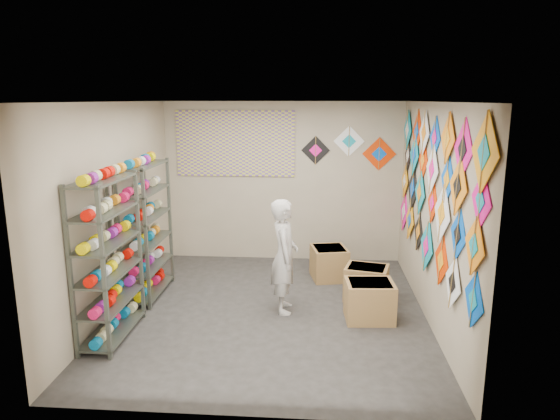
# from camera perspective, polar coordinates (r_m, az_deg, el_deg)

# --- Properties ---
(ground) EXTENTS (4.50, 4.50, 0.00)m
(ground) POSITION_cam_1_polar(r_m,az_deg,el_deg) (6.71, -1.06, -11.45)
(ground) COLOR #2B2826
(room_walls) EXTENTS (4.50, 4.50, 4.50)m
(room_walls) POSITION_cam_1_polar(r_m,az_deg,el_deg) (6.23, -1.12, 2.51)
(room_walls) COLOR tan
(room_walls) RESTS_ON ground
(shelf_rack_front) EXTENTS (0.40, 1.10, 1.90)m
(shelf_rack_front) POSITION_cam_1_polar(r_m,az_deg,el_deg) (6.03, -19.06, -5.33)
(shelf_rack_front) COLOR #4C5147
(shelf_rack_front) RESTS_ON ground
(shelf_rack_back) EXTENTS (0.40, 1.10, 1.90)m
(shelf_rack_back) POSITION_cam_1_polar(r_m,az_deg,el_deg) (7.19, -15.03, -2.22)
(shelf_rack_back) COLOR #4C5147
(shelf_rack_back) RESTS_ON ground
(string_spools) EXTENTS (0.12, 2.36, 0.12)m
(string_spools) POSITION_cam_1_polar(r_m,az_deg,el_deg) (6.58, -16.92, -2.85)
(string_spools) COLOR #EE1459
(string_spools) RESTS_ON ground
(kite_wall_display) EXTENTS (0.06, 4.35, 2.06)m
(kite_wall_display) POSITION_cam_1_polar(r_m,az_deg,el_deg) (6.38, 16.91, 2.38)
(kite_wall_display) COLOR blue
(kite_wall_display) RESTS_ON room_walls
(back_wall_kites) EXTENTS (1.57, 0.02, 0.74)m
(back_wall_kites) POSITION_cam_1_polar(r_m,az_deg,el_deg) (8.40, 8.11, 6.94)
(back_wall_kites) COLOR black
(back_wall_kites) RESTS_ON room_walls
(poster) EXTENTS (2.00, 0.01, 1.10)m
(poster) POSITION_cam_1_polar(r_m,az_deg,el_deg) (8.48, -5.14, 7.56)
(poster) COLOR #664495
(poster) RESTS_ON room_walls
(shopkeeper) EXTENTS (0.61, 0.45, 1.50)m
(shopkeeper) POSITION_cam_1_polar(r_m,az_deg,el_deg) (6.47, 0.49, -5.29)
(shopkeeper) COLOR beige
(shopkeeper) RESTS_ON ground
(carton_a) EXTENTS (0.63, 0.53, 0.50)m
(carton_a) POSITION_cam_1_polar(r_m,az_deg,el_deg) (6.48, 10.18, -10.17)
(carton_a) COLOR olive
(carton_a) RESTS_ON ground
(carton_b) EXTENTS (0.67, 0.59, 0.47)m
(carton_b) POSITION_cam_1_polar(r_m,az_deg,el_deg) (7.12, 9.83, -8.18)
(carton_b) COLOR olive
(carton_b) RESTS_ON ground
(carton_c) EXTENTS (0.62, 0.66, 0.49)m
(carton_c) POSITION_cam_1_polar(r_m,az_deg,el_deg) (7.81, 5.63, -6.04)
(carton_c) COLOR olive
(carton_c) RESTS_ON ground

